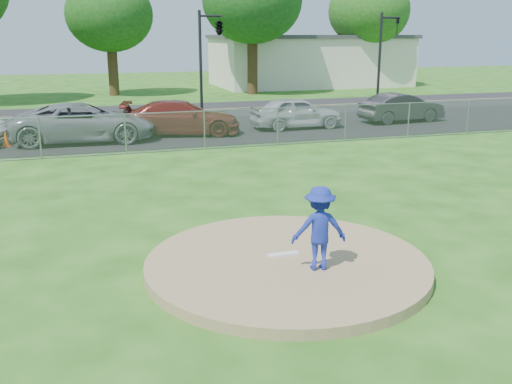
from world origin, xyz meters
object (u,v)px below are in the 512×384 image
traffic_cone (6,139)px  parked_car_darkred (182,118)px  traffic_signal_right (383,51)px  parked_car_pearl (296,113)px  parked_car_gray (84,122)px  traffic_signal_center (217,29)px  commercial_building (309,60)px  tree_center (109,3)px  tree_far_right (369,0)px  pitcher (319,228)px  parked_car_charcoal (402,108)px

traffic_cone → parked_car_darkred: 7.26m
traffic_signal_right → parked_car_pearl: size_ratio=1.28×
parked_car_gray → parked_car_pearl: (9.73, 0.72, -0.06)m
traffic_signal_center → traffic_signal_right: (10.27, 0.00, -1.25)m
commercial_building → traffic_cone: size_ratio=26.37×
commercial_building → parked_car_darkred: (-15.26, -22.38, -1.40)m
parked_car_pearl → traffic_cone: bearing=92.6°
parked_car_darkred → traffic_signal_center: bearing=-14.3°
tree_center → parked_car_darkred: size_ratio=1.90×
tree_center → tree_far_right: size_ratio=0.92×
tree_center → traffic_signal_center: tree_center is taller
tree_far_right → traffic_cone: 33.90m
commercial_building → traffic_cone: (-22.47, -23.09, -1.84)m
commercial_building → tree_center: size_ratio=1.67×
traffic_signal_center → traffic_signal_right: 10.34m
traffic_signal_right → parked_car_pearl: bearing=-142.1°
pitcher → parked_car_darkred: pitcher is taller
pitcher → parked_car_pearl: size_ratio=0.36×
parked_car_gray → parked_car_charcoal: bearing=-83.7°
parked_car_darkred → traffic_cone: bearing=108.1°
traffic_cone → parked_car_charcoal: 18.68m
commercial_building → parked_car_charcoal: 22.23m
parked_car_gray → parked_car_darkred: parked_car_gray is taller
tree_far_right → parked_car_gray: (-23.44, -19.90, -6.25)m
tree_far_right → parked_car_charcoal: tree_far_right is taller
traffic_cone → tree_far_right: bearing=37.2°
tree_far_right → parked_car_charcoal: 21.37m
parked_car_darkred → parked_car_pearl: (5.54, 0.19, -0.01)m
traffic_signal_right → parked_car_pearl: traffic_signal_right is taller
traffic_signal_center → parked_car_pearl: size_ratio=1.28×
traffic_signal_right → traffic_cone: traffic_signal_right is taller
tree_far_right → traffic_signal_right: tree_far_right is taller
pitcher → parked_car_charcoal: (11.77, 16.73, -0.24)m
tree_far_right → parked_car_darkred: (-19.26, -19.38, -6.30)m
pitcher → parked_car_charcoal: bearing=-115.1°
traffic_signal_right → tree_far_right: bearing=66.1°
traffic_signal_right → parked_car_darkred: 15.15m
traffic_signal_right → parked_car_pearl: (-7.95, -6.19, -2.61)m
traffic_signal_right → parked_car_gray: bearing=-158.7°
traffic_signal_center → pitcher: 23.15m
commercial_building → tree_center: 17.99m
tree_center → commercial_building: bearing=13.2°
traffic_signal_center → traffic_cone: bearing=-145.8°
tree_center → parked_car_pearl: tree_center is taller
commercial_building → pitcher: (-15.61, -38.58, -1.19)m
traffic_signal_right → pitcher: 26.59m
traffic_signal_center → parked_car_charcoal: bearing=-35.5°
tree_far_right → traffic_signal_right: 14.69m
traffic_signal_center → parked_car_gray: 10.82m
parked_car_pearl → commercial_building: bearing=-25.1°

